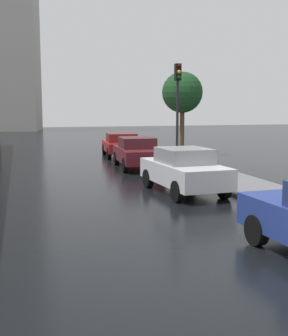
{
  "coord_description": "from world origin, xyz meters",
  "views": [
    {
      "loc": [
        -2.76,
        -6.24,
        2.91
      ],
      "look_at": [
        0.52,
        5.61,
        1.23
      ],
      "focal_mm": 48.23,
      "sensor_mm": 36.0,
      "label": 1
    }
  ],
  "objects_px": {
    "car_red_mid_road": "(121,144)",
    "street_tree_near": "(182,93)",
    "car_white_behind_camera": "(184,170)",
    "car_maroon_near_kerb": "(137,152)",
    "traffic_light": "(178,97)"
  },
  "relations": [
    {
      "from": "car_white_behind_camera",
      "to": "traffic_light",
      "type": "height_order",
      "value": "traffic_light"
    },
    {
      "from": "car_maroon_near_kerb",
      "to": "car_white_behind_camera",
      "type": "height_order",
      "value": "car_white_behind_camera"
    },
    {
      "from": "car_red_mid_road",
      "to": "traffic_light",
      "type": "bearing_deg",
      "value": -74.17
    },
    {
      "from": "car_red_mid_road",
      "to": "traffic_light",
      "type": "height_order",
      "value": "traffic_light"
    },
    {
      "from": "car_white_behind_camera",
      "to": "car_red_mid_road",
      "type": "bearing_deg",
      "value": 84.4
    },
    {
      "from": "car_maroon_near_kerb",
      "to": "traffic_light",
      "type": "distance_m",
      "value": 3.27
    },
    {
      "from": "car_maroon_near_kerb",
      "to": "traffic_light",
      "type": "height_order",
      "value": "traffic_light"
    },
    {
      "from": "car_red_mid_road",
      "to": "street_tree_near",
      "type": "xyz_separation_m",
      "value": [
        3.76,
        -0.06,
        3.0
      ]
    },
    {
      "from": "car_white_behind_camera",
      "to": "car_maroon_near_kerb",
      "type": "bearing_deg",
      "value": 85.9
    },
    {
      "from": "street_tree_near",
      "to": "car_white_behind_camera",
      "type": "bearing_deg",
      "value": -109.9
    },
    {
      "from": "street_tree_near",
      "to": "car_maroon_near_kerb",
      "type": "bearing_deg",
      "value": -129.33
    },
    {
      "from": "car_red_mid_road",
      "to": "street_tree_near",
      "type": "height_order",
      "value": "street_tree_near"
    },
    {
      "from": "car_red_mid_road",
      "to": "street_tree_near",
      "type": "distance_m",
      "value": 4.81
    },
    {
      "from": "car_red_mid_road",
      "to": "car_white_behind_camera",
      "type": "xyz_separation_m",
      "value": [
        -0.37,
        -11.47,
        0.06
      ]
    },
    {
      "from": "traffic_light",
      "to": "street_tree_near",
      "type": "bearing_deg",
      "value": 67.94
    }
  ]
}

